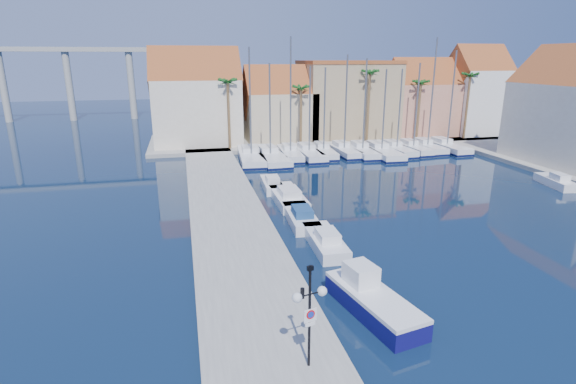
# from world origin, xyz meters

# --- Properties ---
(ground) EXTENTS (260.00, 260.00, 0.00)m
(ground) POSITION_xyz_m (0.00, 0.00, 0.00)
(ground) COLOR black
(ground) RESTS_ON ground
(quay_west) EXTENTS (6.00, 77.00, 0.50)m
(quay_west) POSITION_xyz_m (-9.00, 13.50, 0.25)
(quay_west) COLOR gray
(quay_west) RESTS_ON ground
(shore_north) EXTENTS (54.00, 16.00, 0.50)m
(shore_north) POSITION_xyz_m (10.00, 48.00, 0.25)
(shore_north) COLOR gray
(shore_north) RESTS_ON ground
(lamp_post) EXTENTS (1.47, 0.66, 4.40)m
(lamp_post) POSITION_xyz_m (-7.75, -4.09, 3.39)
(lamp_post) COLOR black
(lamp_post) RESTS_ON quay_west
(bollard) EXTENTS (0.22, 0.22, 0.56)m
(bollard) POSITION_xyz_m (-6.65, 1.07, 0.78)
(bollard) COLOR black
(bollard) RESTS_ON quay_west
(fishing_boat) EXTENTS (3.26, 6.47, 2.16)m
(fishing_boat) POSITION_xyz_m (-3.38, -0.21, 0.72)
(fishing_boat) COLOR #110E56
(fishing_boat) RESTS_ON ground
(motorboat_west_0) EXTENTS (2.09, 5.96, 1.40)m
(motorboat_west_0) POSITION_xyz_m (-3.19, 8.02, 0.51)
(motorboat_west_0) COLOR white
(motorboat_west_0) RESTS_ON ground
(motorboat_west_1) EXTENTS (2.27, 6.22, 1.40)m
(motorboat_west_1) POSITION_xyz_m (-3.57, 13.06, 0.51)
(motorboat_west_1) COLOR white
(motorboat_west_1) RESTS_ON ground
(motorboat_west_2) EXTENTS (2.42, 7.45, 1.40)m
(motorboat_west_2) POSITION_xyz_m (-3.35, 18.56, 0.51)
(motorboat_west_2) COLOR white
(motorboat_west_2) RESTS_ON ground
(motorboat_west_3) EXTENTS (1.99, 5.44, 1.40)m
(motorboat_west_3) POSITION_xyz_m (-3.94, 22.84, 0.51)
(motorboat_west_3) COLOR white
(motorboat_west_3) RESTS_ON ground
(motorboat_east_1) EXTENTS (2.43, 5.22, 1.40)m
(motorboat_east_1) POSITION_xyz_m (23.99, 17.31, 0.51)
(motorboat_east_1) COLOR white
(motorboat_east_1) RESTS_ON ground
(sailboat_0) EXTENTS (3.67, 11.31, 13.60)m
(sailboat_0) POSITION_xyz_m (-3.98, 36.13, 0.58)
(sailboat_0) COLOR white
(sailboat_0) RESTS_ON ground
(sailboat_1) EXTENTS (3.54, 11.63, 11.80)m
(sailboat_1) POSITION_xyz_m (-1.74, 35.68, 0.56)
(sailboat_1) COLOR white
(sailboat_1) RESTS_ON ground
(sailboat_2) EXTENTS (2.86, 8.83, 14.83)m
(sailboat_2) POSITION_xyz_m (1.14, 36.55, 0.65)
(sailboat_2) COLOR white
(sailboat_2) RESTS_ON ground
(sailboat_3) EXTENTS (2.63, 9.73, 11.39)m
(sailboat_3) POSITION_xyz_m (3.52, 36.43, 0.57)
(sailboat_3) COLOR white
(sailboat_3) RESTS_ON ground
(sailboat_4) EXTENTS (2.84, 8.67, 11.24)m
(sailboat_4) POSITION_xyz_m (5.66, 36.85, 0.59)
(sailboat_4) COLOR white
(sailboat_4) RESTS_ON ground
(sailboat_5) EXTENTS (2.55, 8.77, 12.78)m
(sailboat_5) POSITION_xyz_m (8.49, 36.94, 0.61)
(sailboat_5) COLOR white
(sailboat_5) RESTS_ON ground
(sailboat_6) EXTENTS (2.95, 9.38, 12.33)m
(sailboat_6) POSITION_xyz_m (10.81, 36.17, 0.59)
(sailboat_6) COLOR white
(sailboat_6) RESTS_ON ground
(sailboat_7) EXTENTS (3.27, 10.95, 11.03)m
(sailboat_7) POSITION_xyz_m (13.12, 35.40, 0.56)
(sailboat_7) COLOR white
(sailboat_7) RESTS_ON ground
(sailboat_8) EXTENTS (2.70, 8.76, 11.04)m
(sailboat_8) POSITION_xyz_m (15.61, 36.05, 0.59)
(sailboat_8) COLOR white
(sailboat_8) RESTS_ON ground
(sailboat_9) EXTENTS (2.48, 8.27, 11.75)m
(sailboat_9) POSITION_xyz_m (18.17, 36.25, 0.61)
(sailboat_9) COLOR white
(sailboat_9) RESTS_ON ground
(sailboat_10) EXTENTS (2.30, 8.36, 14.91)m
(sailboat_10) POSITION_xyz_m (20.50, 36.57, 0.67)
(sailboat_10) COLOR white
(sailboat_10) RESTS_ON ground
(sailboat_11) EXTENTS (2.72, 9.64, 13.32)m
(sailboat_11) POSITION_xyz_m (23.28, 36.36, 0.60)
(sailboat_11) COLOR white
(sailboat_11) RESTS_ON ground
(building_0) EXTENTS (12.30, 9.00, 13.50)m
(building_0) POSITION_xyz_m (-10.00, 47.00, 6.52)
(building_0) COLOR beige
(building_0) RESTS_ON shore_north
(building_1) EXTENTS (10.30, 8.00, 11.00)m
(building_1) POSITION_xyz_m (2.00, 47.00, 5.30)
(building_1) COLOR #C5AF8B
(building_1) RESTS_ON shore_north
(building_2) EXTENTS (14.20, 10.20, 11.50)m
(building_2) POSITION_xyz_m (13.00, 48.00, 6.26)
(building_2) COLOR tan
(building_2) RESTS_ON shore_north
(building_3) EXTENTS (10.30, 8.00, 12.00)m
(building_3) POSITION_xyz_m (25.00, 47.00, 5.86)
(building_3) COLOR tan
(building_3) RESTS_ON shore_north
(building_4) EXTENTS (8.30, 8.00, 14.00)m
(building_4) POSITION_xyz_m (34.00, 46.00, 6.97)
(building_4) COLOR white
(building_4) RESTS_ON shore_north
(palm_0) EXTENTS (2.60, 2.60, 10.15)m
(palm_0) POSITION_xyz_m (-6.00, 42.00, 9.08)
(palm_0) COLOR brown
(palm_0) RESTS_ON shore_north
(palm_1) EXTENTS (2.60, 2.60, 9.15)m
(palm_1) POSITION_xyz_m (4.00, 42.00, 8.14)
(palm_1) COLOR brown
(palm_1) RESTS_ON shore_north
(palm_2) EXTENTS (2.60, 2.60, 11.15)m
(palm_2) POSITION_xyz_m (14.00, 42.00, 10.02)
(palm_2) COLOR brown
(palm_2) RESTS_ON shore_north
(palm_3) EXTENTS (2.60, 2.60, 9.65)m
(palm_3) POSITION_xyz_m (22.00, 42.00, 8.61)
(palm_3) COLOR brown
(palm_3) RESTS_ON shore_north
(palm_4) EXTENTS (2.60, 2.60, 10.65)m
(palm_4) POSITION_xyz_m (30.00, 42.00, 9.55)
(palm_4) COLOR brown
(palm_4) RESTS_ON shore_north
(viaduct) EXTENTS (48.00, 2.20, 14.45)m
(viaduct) POSITION_xyz_m (-39.07, 82.00, 10.25)
(viaduct) COLOR #9E9E99
(viaduct) RESTS_ON ground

